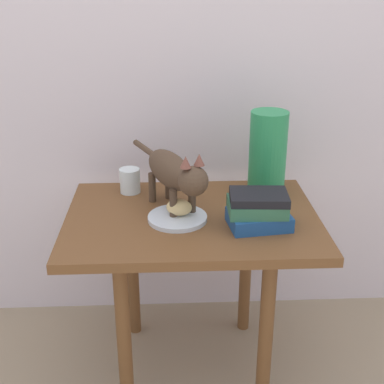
# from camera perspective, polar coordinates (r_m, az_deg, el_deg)

# --- Properties ---
(ground_plane) EXTENTS (6.00, 6.00, 0.00)m
(ground_plane) POSITION_cam_1_polar(r_m,az_deg,el_deg) (1.99, 0.00, -18.28)
(ground_plane) COLOR gray
(back_panel) EXTENTS (4.00, 0.04, 2.20)m
(back_panel) POSITION_cam_1_polar(r_m,az_deg,el_deg) (1.91, -0.59, 16.60)
(back_panel) COLOR silver
(back_panel) RESTS_ON ground
(side_table) EXTENTS (0.79, 0.57, 0.60)m
(side_table) POSITION_cam_1_polar(r_m,az_deg,el_deg) (1.70, 0.00, -5.24)
(side_table) COLOR brown
(side_table) RESTS_ON ground
(plate) EXTENTS (0.18, 0.18, 0.01)m
(plate) POSITION_cam_1_polar(r_m,az_deg,el_deg) (1.62, -1.59, -2.82)
(plate) COLOR silver
(plate) RESTS_ON side_table
(bread_roll) EXTENTS (0.09, 0.08, 0.05)m
(bread_roll) POSITION_cam_1_polar(r_m,az_deg,el_deg) (1.62, -1.41, -1.67)
(bread_roll) COLOR #E0BC7A
(bread_roll) RESTS_ON plate
(cat) EXTENTS (0.24, 0.44, 0.23)m
(cat) POSITION_cam_1_polar(r_m,az_deg,el_deg) (1.63, -1.96, 2.10)
(cat) COLOR #4C3828
(cat) RESTS_ON side_table
(book_stack) EXTENTS (0.19, 0.15, 0.11)m
(book_stack) POSITION_cam_1_polar(r_m,az_deg,el_deg) (1.58, 7.18, -1.96)
(book_stack) COLOR #1E4C8C
(book_stack) RESTS_ON side_table
(green_vase) EXTENTS (0.13, 0.13, 0.29)m
(green_vase) POSITION_cam_1_polar(r_m,az_deg,el_deg) (1.78, 8.19, 4.10)
(green_vase) COLOR #288C51
(green_vase) RESTS_ON side_table
(candle_jar) EXTENTS (0.07, 0.07, 0.08)m
(candle_jar) POSITION_cam_1_polar(r_m,az_deg,el_deg) (1.83, -6.73, 1.09)
(candle_jar) COLOR silver
(candle_jar) RESTS_ON side_table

